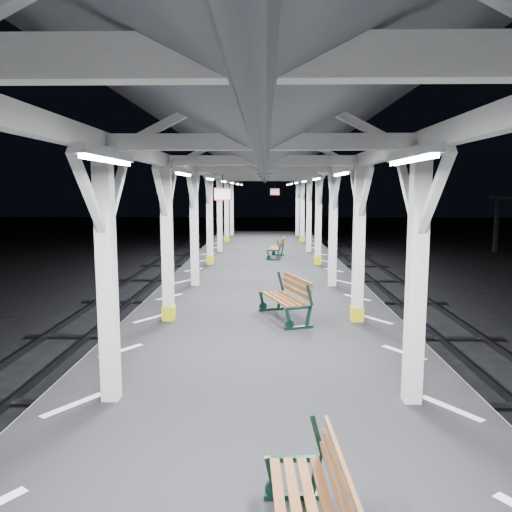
{
  "coord_description": "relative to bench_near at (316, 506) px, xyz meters",
  "views": [
    {
      "loc": [
        0.06,
        -8.34,
        3.8
      ],
      "look_at": [
        -0.17,
        3.56,
        2.2
      ],
      "focal_mm": 35.0,
      "sensor_mm": 36.0,
      "label": 1
    }
  ],
  "objects": [
    {
      "name": "hazard_stripes_left",
      "position": [
        -2.9,
        4.87,
        -0.44
      ],
      "size": [
        1.0,
        48.0,
        0.01
      ],
      "primitive_type": "cube",
      "color": "silver",
      "rests_on": "platform"
    },
    {
      "name": "hazard_stripes_right",
      "position": [
        2.0,
        4.87,
        -0.44
      ],
      "size": [
        1.0,
        48.0,
        0.01
      ],
      "primitive_type": "cube",
      "color": "silver",
      "rests_on": "platform"
    },
    {
      "name": "bench_near",
      "position": [
        0.0,
        0.0,
        0.0
      ],
      "size": [
        0.64,
        1.55,
        0.83
      ],
      "rotation": [
        0.0,
        0.0,
        0.04
      ],
      "color": "#102D24",
      "rests_on": "platform"
    },
    {
      "name": "platform",
      "position": [
        -0.45,
        4.87,
        -0.94
      ],
      "size": [
        6.0,
        50.0,
        1.0
      ],
      "primitive_type": "cube",
      "color": "black",
      "rests_on": "ground"
    },
    {
      "name": "bench_mid",
      "position": [
        0.11,
        7.1,
        0.05
      ],
      "size": [
        1.14,
        1.81,
        0.92
      ],
      "rotation": [
        0.0,
        0.0,
        0.33
      ],
      "color": "#102D24",
      "rests_on": "platform"
    },
    {
      "name": "bench_far",
      "position": [
        0.12,
        16.82,
        -0.0
      ],
      "size": [
        0.78,
        1.58,
        0.82
      ],
      "rotation": [
        0.0,
        0.0,
        -0.15
      ],
      "color": "#102D24",
      "rests_on": "platform"
    },
    {
      "name": "ground",
      "position": [
        -0.45,
        4.87,
        -1.44
      ],
      "size": [
        120.0,
        120.0,
        0.0
      ],
      "primitive_type": "plane",
      "color": "black",
      "rests_on": "ground"
    },
    {
      "name": "canopy",
      "position": [
        -0.45,
        4.86,
        3.12
      ],
      "size": [
        5.4,
        49.0,
        4.65
      ],
      "color": "silver",
      "rests_on": "platform"
    }
  ]
}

